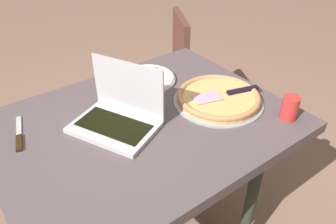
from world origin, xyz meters
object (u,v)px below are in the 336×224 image
(laptop, at_px, (119,113))
(table_knife, at_px, (19,136))
(pizza_tray, at_px, (219,98))
(drink_cup, at_px, (290,108))
(chair_near, at_px, (164,70))
(pizza_plate, at_px, (147,78))
(dining_table, at_px, (146,136))

(laptop, distance_m, table_knife, 0.37)
(pizza_tray, height_order, drink_cup, drink_cup)
(laptop, height_order, chair_near, laptop)
(laptop, distance_m, pizza_tray, 0.43)
(pizza_tray, relative_size, chair_near, 0.44)
(table_knife, bearing_deg, pizza_plate, 6.44)
(laptop, bearing_deg, dining_table, -23.10)
(laptop, distance_m, chair_near, 1.01)
(dining_table, bearing_deg, pizza_plate, 54.89)
(dining_table, height_order, pizza_plate, pizza_plate)
(pizza_plate, distance_m, table_knife, 0.60)
(table_knife, height_order, drink_cup, drink_cup)
(pizza_plate, xyz_separation_m, table_knife, (-0.60, -0.07, -0.01))
(laptop, relative_size, pizza_tray, 0.98)
(pizza_tray, relative_size, drink_cup, 3.88)
(dining_table, xyz_separation_m, pizza_tray, (0.32, -0.07, 0.10))
(pizza_plate, height_order, chair_near, chair_near)
(dining_table, height_order, table_knife, table_knife)
(chair_near, bearing_deg, table_knife, -153.08)
(pizza_tray, relative_size, table_knife, 1.78)
(pizza_plate, relative_size, drink_cup, 2.75)
(dining_table, height_order, laptop, laptop)
(pizza_plate, relative_size, pizza_tray, 0.71)
(table_knife, bearing_deg, chair_near, 26.92)
(pizza_tray, bearing_deg, laptop, 164.80)
(laptop, xyz_separation_m, drink_cup, (0.54, -0.36, -0.00))
(dining_table, bearing_deg, pizza_tray, -12.90)
(dining_table, height_order, pizza_tray, pizza_tray)
(dining_table, relative_size, laptop, 3.02)
(table_knife, relative_size, drink_cup, 2.18)
(dining_table, bearing_deg, table_knife, 156.28)
(pizza_plate, bearing_deg, drink_cup, -64.19)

